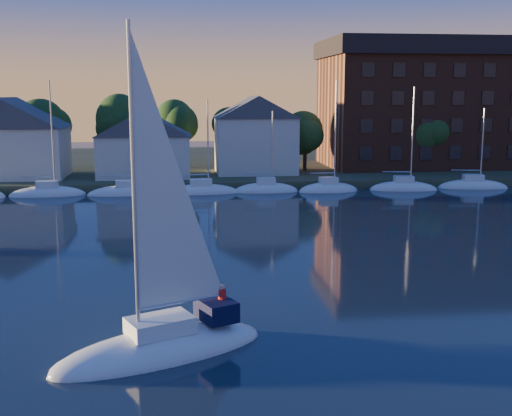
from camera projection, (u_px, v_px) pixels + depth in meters
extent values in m
plane|color=black|center=(234.00, 389.00, 24.30)|extent=(260.00, 260.00, 0.00)
cube|color=#323A21|center=(191.00, 167.00, 97.58)|extent=(160.00, 50.00, 2.00)
cube|color=brown|center=(195.00, 189.00, 75.11)|extent=(120.00, 3.00, 1.00)
cube|color=beige|center=(11.00, 153.00, 77.63)|extent=(13.00, 9.00, 6.00)
cube|color=beige|center=(144.00, 156.00, 78.66)|extent=(11.00, 8.00, 5.00)
cube|color=beige|center=(255.00, 145.00, 82.12)|extent=(10.00, 8.00, 7.00)
cube|color=brown|center=(433.00, 112.00, 90.40)|extent=(30.00, 16.00, 15.00)
cube|color=black|center=(436.00, 49.00, 88.87)|extent=(31.00, 17.00, 2.40)
cylinder|color=#39281A|center=(53.00, 158.00, 83.22)|extent=(0.50, 0.50, 3.50)
sphere|color=#1A3312|center=(51.00, 124.00, 82.44)|extent=(5.40, 5.40, 5.40)
cylinder|color=#39281A|center=(116.00, 158.00, 84.18)|extent=(0.50, 0.50, 3.50)
sphere|color=#1A3312|center=(114.00, 124.00, 83.39)|extent=(5.40, 5.40, 5.40)
cylinder|color=#39281A|center=(177.00, 157.00, 85.14)|extent=(0.50, 0.50, 3.50)
sphere|color=#1A3312|center=(176.00, 123.00, 84.35)|extent=(5.40, 5.40, 5.40)
cylinder|color=#39281A|center=(237.00, 156.00, 86.10)|extent=(0.50, 0.50, 3.50)
sphere|color=#1A3312|center=(237.00, 123.00, 85.31)|extent=(5.40, 5.40, 5.40)
cylinder|color=#39281A|center=(296.00, 156.00, 87.06)|extent=(0.50, 0.50, 3.50)
sphere|color=#1A3312|center=(296.00, 123.00, 86.27)|extent=(5.40, 5.40, 5.40)
cylinder|color=#39281A|center=(353.00, 155.00, 88.02)|extent=(0.50, 0.50, 3.50)
sphere|color=#1A3312|center=(354.00, 122.00, 87.23)|extent=(5.40, 5.40, 5.40)
cylinder|color=#39281A|center=(409.00, 154.00, 88.98)|extent=(0.50, 0.50, 3.50)
sphere|color=#1A3312|center=(410.00, 122.00, 88.19)|extent=(5.40, 5.40, 5.40)
cylinder|color=#39281A|center=(464.00, 154.00, 89.94)|extent=(0.50, 0.50, 3.50)
sphere|color=#1A3312|center=(466.00, 122.00, 89.15)|extent=(5.40, 5.40, 5.40)
ellipsoid|color=silver|center=(49.00, 196.00, 70.26)|extent=(7.50, 2.40, 2.20)
cube|color=white|center=(49.00, 184.00, 70.03)|extent=(2.10, 1.32, 0.70)
cylinder|color=#A5A8AD|center=(53.00, 141.00, 69.31)|extent=(0.16, 0.16, 10.00)
cylinder|color=#A5A8AD|center=(40.00, 177.00, 69.78)|extent=(3.15, 0.12, 0.12)
ellipsoid|color=silver|center=(123.00, 194.00, 71.22)|extent=(7.50, 2.40, 2.20)
cube|color=white|center=(123.00, 183.00, 70.99)|extent=(2.10, 1.32, 0.70)
cylinder|color=#A5A8AD|center=(128.00, 141.00, 70.26)|extent=(0.16, 0.16, 10.00)
cylinder|color=#A5A8AD|center=(115.00, 175.00, 70.74)|extent=(3.15, 0.12, 0.12)
ellipsoid|color=silver|center=(196.00, 193.00, 72.18)|extent=(7.50, 2.40, 2.20)
cube|color=white|center=(195.00, 182.00, 71.95)|extent=(2.10, 1.32, 0.70)
cylinder|color=#A5A8AD|center=(201.00, 140.00, 71.22)|extent=(0.16, 0.16, 10.00)
cylinder|color=#A5A8AD|center=(188.00, 174.00, 71.70)|extent=(3.15, 0.12, 0.12)
ellipsoid|color=silver|center=(266.00, 192.00, 73.14)|extent=(7.50, 2.40, 2.20)
cube|color=white|center=(266.00, 181.00, 72.91)|extent=(2.10, 1.32, 0.70)
cylinder|color=#A5A8AD|center=(273.00, 140.00, 72.18)|extent=(0.16, 0.16, 10.00)
cylinder|color=#A5A8AD|center=(259.00, 173.00, 72.66)|extent=(3.15, 0.12, 0.12)
ellipsoid|color=silver|center=(334.00, 191.00, 74.10)|extent=(7.50, 2.40, 2.20)
cube|color=white|center=(335.00, 179.00, 73.87)|extent=(2.10, 1.32, 0.70)
cylinder|color=#A5A8AD|center=(342.00, 139.00, 73.14)|extent=(0.16, 0.16, 10.00)
cylinder|color=#A5A8AD|center=(328.00, 172.00, 73.62)|extent=(3.15, 0.12, 0.12)
ellipsoid|color=silver|center=(401.00, 189.00, 75.06)|extent=(7.50, 2.40, 2.20)
cube|color=white|center=(401.00, 178.00, 74.83)|extent=(2.10, 1.32, 0.70)
cylinder|color=#A5A8AD|center=(409.00, 138.00, 74.10)|extent=(0.16, 0.16, 10.00)
cylinder|color=#A5A8AD|center=(395.00, 171.00, 74.58)|extent=(3.15, 0.12, 0.12)
ellipsoid|color=silver|center=(466.00, 188.00, 76.02)|extent=(7.50, 2.40, 2.20)
cube|color=white|center=(467.00, 177.00, 75.79)|extent=(2.10, 1.32, 0.70)
cylinder|color=#A5A8AD|center=(475.00, 138.00, 75.06)|extent=(0.16, 0.16, 10.00)
cylinder|color=#A5A8AD|center=(460.00, 170.00, 75.54)|extent=(3.15, 0.12, 0.12)
ellipsoid|color=silver|center=(161.00, 354.00, 27.58)|extent=(10.11, 6.82, 2.20)
cube|color=white|center=(160.00, 325.00, 27.35)|extent=(3.18, 2.68, 0.70)
cylinder|color=#A5A8AD|center=(134.00, 185.00, 25.78)|extent=(0.16, 0.16, 12.91)
cylinder|color=#A5A8AD|center=(182.00, 302.00, 27.75)|extent=(3.76, 1.78, 0.12)
cube|color=black|center=(216.00, 310.00, 28.70)|extent=(2.04, 2.28, 0.90)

